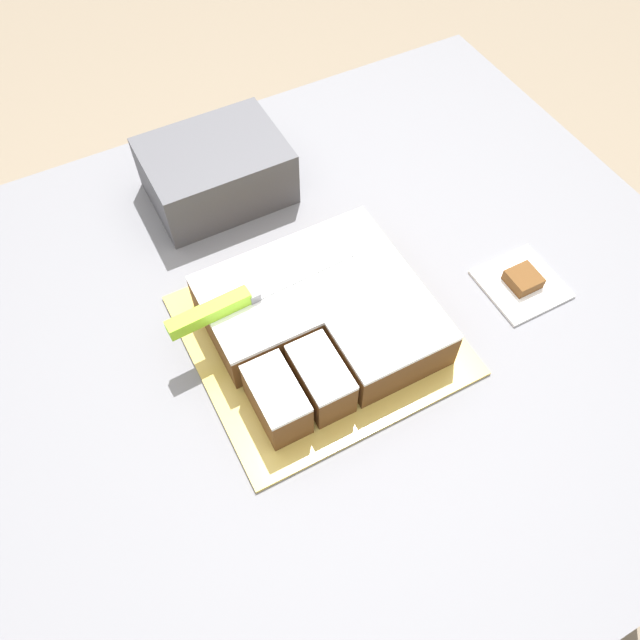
{
  "coord_description": "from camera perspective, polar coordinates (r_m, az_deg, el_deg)",
  "views": [
    {
      "loc": [
        -0.19,
        -0.47,
        1.76
      ],
      "look_at": [
        0.05,
        -0.01,
        0.99
      ],
      "focal_mm": 35.0,
      "sensor_mm": 36.0,
      "label": 1
    }
  ],
  "objects": [
    {
      "name": "ground_plane",
      "position": [
        1.83,
        -1.53,
        -17.61
      ],
      "size": [
        8.0,
        8.0,
        0.0
      ],
      "primitive_type": "plane",
      "color": "#7F705B"
    },
    {
      "name": "paper_napkin",
      "position": [
        1.07,
        17.91,
        3.15
      ],
      "size": [
        0.12,
        0.12,
        0.01
      ],
      "color": "white",
      "rests_on": "countertop"
    },
    {
      "name": "cake_board",
      "position": [
        0.96,
        0.0,
        -1.33
      ],
      "size": [
        0.38,
        0.36,
        0.01
      ],
      "color": "gold",
      "rests_on": "countertop"
    },
    {
      "name": "brownie",
      "position": [
        1.06,
        18.09,
        3.57
      ],
      "size": [
        0.05,
        0.05,
        0.02
      ],
      "color": "brown",
      "rests_on": "paper_napkin"
    },
    {
      "name": "knife",
      "position": [
        0.89,
        -8.5,
        1.38
      ],
      "size": [
        0.3,
        0.04,
        0.02
      ],
      "rotation": [
        0.0,
        0.0,
        0.05
      ],
      "color": "silver",
      "rests_on": "cake"
    },
    {
      "name": "storage_box",
      "position": [
        1.13,
        -9.47,
        13.28
      ],
      "size": [
        0.24,
        0.18,
        0.11
      ],
      "color": "#47474C",
      "rests_on": "countertop"
    },
    {
      "name": "cake",
      "position": [
        0.93,
        0.11,
        0.24
      ],
      "size": [
        0.3,
        0.28,
        0.07
      ],
      "color": "brown",
      "rests_on": "cake_board"
    },
    {
      "name": "countertop",
      "position": [
        1.38,
        -1.97,
        -12.23
      ],
      "size": [
        1.4,
        1.1,
        0.94
      ],
      "color": "slate",
      "rests_on": "ground_plane"
    }
  ]
}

